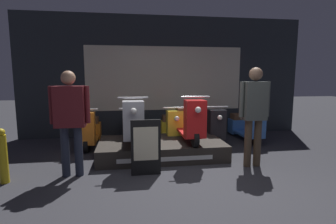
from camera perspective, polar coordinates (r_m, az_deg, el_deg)
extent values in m
plane|color=#2D2D33|center=(4.09, 6.65, -15.59)|extent=(30.00, 30.00, 0.00)
cube|color=#23282D|center=(7.17, -0.60, 7.71)|extent=(7.66, 0.08, 3.20)
cube|color=beige|center=(7.13, -0.54, 7.30)|extent=(4.21, 0.01, 1.70)
cube|color=#2D2823|center=(5.38, -1.51, -7.91)|extent=(2.48, 1.32, 0.32)
cube|color=silver|center=(4.76, -0.49, -10.26)|extent=(1.74, 0.01, 0.08)
cylinder|color=black|center=(4.72, -7.44, -6.16)|extent=(0.09, 0.33, 0.33)
cylinder|color=black|center=(5.81, -7.71, -3.48)|extent=(0.09, 0.33, 0.33)
cube|color=#BCBCC1|center=(5.27, -7.59, -4.77)|extent=(0.35, 1.02, 0.05)
cube|color=#BCBCC1|center=(4.67, -7.53, -1.81)|extent=(0.37, 0.30, 0.68)
cube|color=#BCBCC1|center=(5.77, -7.72, -2.69)|extent=(0.38, 0.35, 0.38)
cube|color=brown|center=(5.72, -7.77, -0.06)|extent=(0.28, 0.32, 0.15)
cylinder|color=silver|center=(4.61, -7.62, 3.11)|extent=(0.52, 0.03, 0.03)
sphere|color=white|center=(4.43, -7.51, 0.18)|extent=(0.11, 0.11, 0.11)
cylinder|color=black|center=(4.87, 5.89, -5.69)|extent=(0.09, 0.33, 0.33)
cylinder|color=black|center=(5.94, 3.16, -3.18)|extent=(0.09, 0.33, 0.33)
cube|color=red|center=(5.40, 4.39, -4.40)|extent=(0.35, 1.02, 0.05)
cube|color=red|center=(4.82, 5.88, -1.47)|extent=(0.37, 0.30, 0.68)
cube|color=red|center=(5.90, 3.21, -2.40)|extent=(0.38, 0.35, 0.38)
cube|color=brown|center=(5.85, 3.25, 0.17)|extent=(0.28, 0.32, 0.15)
cylinder|color=silver|center=(4.76, 5.97, 3.29)|extent=(0.52, 0.03, 0.03)
sphere|color=white|center=(4.59, 6.57, 0.47)|extent=(0.11, 0.11, 0.11)
cylinder|color=black|center=(5.86, -17.33, -6.87)|extent=(0.09, 0.33, 0.33)
cylinder|color=black|center=(6.95, -15.97, -4.53)|extent=(0.09, 0.33, 0.33)
cube|color=orange|center=(6.40, -16.59, -5.67)|extent=(0.35, 1.02, 0.05)
cube|color=orange|center=(5.81, -17.44, -3.38)|extent=(0.37, 0.30, 0.68)
cube|color=orange|center=(6.90, -16.03, -3.87)|extent=(0.38, 0.35, 0.38)
cube|color=brown|center=(6.85, -16.12, -1.69)|extent=(0.28, 0.32, 0.15)
cylinder|color=silver|center=(5.74, -17.62, 0.55)|extent=(0.52, 0.03, 0.03)
sphere|color=white|center=(5.57, -17.84, -1.87)|extent=(0.11, 0.11, 0.11)
cylinder|color=black|center=(5.80, -7.86, -6.75)|extent=(0.09, 0.33, 0.33)
cylinder|color=black|center=(6.89, -8.02, -4.40)|extent=(0.09, 0.33, 0.33)
cube|color=beige|center=(6.34, -7.94, -5.55)|extent=(0.35, 1.02, 0.05)
cube|color=beige|center=(5.74, -7.93, -3.22)|extent=(0.37, 0.30, 0.68)
cube|color=beige|center=(6.85, -8.03, -3.73)|extent=(0.38, 0.35, 0.38)
cube|color=brown|center=(6.79, -8.07, -1.53)|extent=(0.28, 0.32, 0.15)
cylinder|color=silver|center=(5.67, -8.01, 0.76)|extent=(0.52, 0.03, 0.03)
sphere|color=white|center=(5.50, -7.93, -1.68)|extent=(0.11, 0.11, 0.11)
cylinder|color=black|center=(5.89, 1.58, -6.45)|extent=(0.09, 0.33, 0.33)
cylinder|color=black|center=(6.96, -0.08, -4.18)|extent=(0.09, 0.33, 0.33)
cube|color=yellow|center=(6.42, 0.68, -5.29)|extent=(0.35, 1.02, 0.05)
cube|color=yellow|center=(5.83, 1.55, -2.97)|extent=(0.37, 0.30, 0.68)
cube|color=yellow|center=(6.92, -0.05, -3.52)|extent=(0.38, 0.35, 0.38)
cube|color=brown|center=(6.87, -0.04, -1.35)|extent=(0.28, 0.32, 0.15)
cylinder|color=silver|center=(5.76, 1.58, 0.95)|extent=(0.52, 0.03, 0.03)
sphere|color=white|center=(5.59, 1.94, -1.44)|extent=(0.11, 0.11, 0.11)
cylinder|color=black|center=(6.13, 10.49, -6.01)|extent=(0.09, 0.33, 0.33)
cylinder|color=black|center=(7.17, 7.53, -3.90)|extent=(0.09, 0.33, 0.33)
cube|color=black|center=(6.65, 8.89, -4.94)|extent=(0.35, 1.02, 0.05)
cube|color=black|center=(6.07, 10.49, -2.66)|extent=(0.37, 0.30, 0.68)
cube|color=black|center=(7.13, 7.60, -3.26)|extent=(0.38, 0.35, 0.38)
cube|color=brown|center=(7.07, 7.66, -1.14)|extent=(0.28, 0.32, 0.15)
cylinder|color=silver|center=(6.00, 10.62, 1.10)|extent=(0.52, 0.03, 0.03)
sphere|color=white|center=(5.85, 11.21, -1.18)|extent=(0.11, 0.11, 0.11)
cylinder|color=black|center=(6.50, 18.53, -5.48)|extent=(0.09, 0.33, 0.33)
cylinder|color=black|center=(7.49, 14.61, -3.58)|extent=(0.09, 0.33, 0.33)
cube|color=#386BBC|center=(6.99, 16.42, -4.53)|extent=(0.35, 1.02, 0.05)
cube|color=#386BBC|center=(6.45, 18.57, -2.33)|extent=(0.37, 0.30, 0.68)
cube|color=#386BBC|center=(7.45, 14.71, -2.96)|extent=(0.38, 0.35, 0.38)
cube|color=brown|center=(7.40, 14.80, -0.94)|extent=(0.28, 0.32, 0.15)
cylinder|color=silver|center=(6.39, 18.76, 1.22)|extent=(0.52, 0.03, 0.03)
sphere|color=white|center=(6.24, 19.52, -0.92)|extent=(0.11, 0.11, 0.11)
cylinder|color=#232838|center=(4.59, -21.46, -8.04)|extent=(0.13, 0.13, 0.82)
cylinder|color=#232838|center=(4.55, -18.87, -8.06)|extent=(0.13, 0.13, 0.82)
cube|color=#5B191E|center=(4.43, -20.62, 1.12)|extent=(0.46, 0.26, 0.65)
cylinder|color=#5B191E|center=(4.49, -24.03, 1.36)|extent=(0.08, 0.08, 0.60)
cylinder|color=#5B191E|center=(4.38, -17.16, 1.55)|extent=(0.08, 0.08, 0.60)
sphere|color=#A87A5B|center=(4.40, -20.91, 6.97)|extent=(0.22, 0.22, 0.22)
cylinder|color=#473828|center=(4.95, 17.00, -6.51)|extent=(0.13, 0.13, 0.85)
cylinder|color=#473828|center=(5.03, 18.88, -6.36)|extent=(0.13, 0.13, 0.85)
cube|color=#474C47|center=(4.86, 18.33, 2.31)|extent=(0.40, 0.23, 0.67)
cylinder|color=#474C47|center=(4.75, 15.74, 2.62)|extent=(0.08, 0.08, 0.62)
cylinder|color=#474C47|center=(4.97, 20.84, 2.63)|extent=(0.08, 0.08, 0.62)
sphere|color=brown|center=(4.84, 18.58, 7.85)|extent=(0.23, 0.23, 0.23)
cube|color=black|center=(4.33, -4.84, -7.73)|extent=(0.49, 0.04, 0.92)
cube|color=beige|center=(4.29, -4.83, -6.92)|extent=(0.40, 0.01, 0.55)
cylinder|color=gold|center=(4.74, -32.26, -8.68)|extent=(0.13, 0.13, 0.75)
sphere|color=gold|center=(4.65, -32.63, -3.77)|extent=(0.12, 0.12, 0.12)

